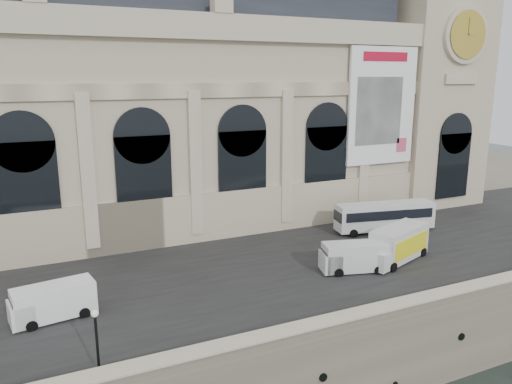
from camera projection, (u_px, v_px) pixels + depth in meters
quay at (157, 235)px, 61.98m from camera, size 160.00×70.00×6.00m
street at (216, 271)px, 42.77m from camera, size 160.00×24.00×0.06m
parapet at (292, 337)px, 30.82m from camera, size 160.00×1.40×1.21m
museum at (103, 102)px, 52.06m from camera, size 69.00×18.70×29.10m
clock_pavilion at (420, 67)px, 65.13m from camera, size 13.00×14.72×36.70m
bus_right at (385, 216)px, 53.19m from camera, size 10.99×4.33×3.17m
van_b at (49, 303)px, 33.95m from camera, size 5.75×2.90×2.45m
van_c at (351, 257)px, 42.40m from camera, size 6.01×3.58×2.51m
box_truck at (397, 245)px, 44.77m from camera, size 8.04×4.88×3.09m
lamp_left at (97, 344)px, 27.36m from camera, size 0.41×0.41×4.01m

